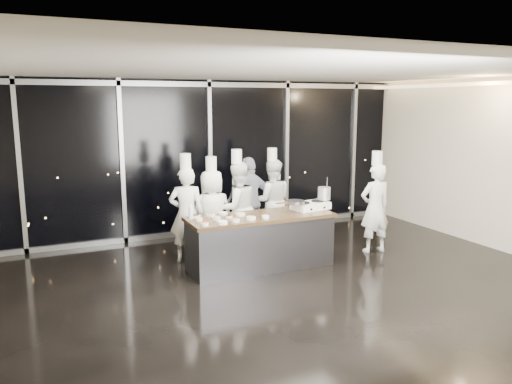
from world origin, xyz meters
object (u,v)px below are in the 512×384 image
Objects in this scene: chef_far_left at (187,213)px; chef_right at (272,200)px; frying_pan at (295,202)px; chef_center at (237,208)px; guest at (250,202)px; chef_side at (375,207)px; chef_left at (212,213)px; demo_counter at (260,241)px; stove at (310,206)px; stock_pot at (324,193)px.

chef_far_left reaches higher than chef_right.
chef_center is (-0.71, 0.90, -0.21)m from frying_pan.
guest is 0.92× the size of chef_side.
chef_far_left reaches higher than chef_left.
demo_counter is at bearing 158.27° from chef_far_left.
guest is 0.53m from chef_right.
frying_pan is at bearing 0.55° from demo_counter.
chef_left is (-1.54, 0.83, -0.16)m from stove.
chef_left is (-1.84, 0.79, -0.35)m from stock_pot.
chef_left is 0.97× the size of chef_right.
guest is (0.37, 1.28, 0.41)m from demo_counter.
chef_side is at bearing 153.13° from chef_center.
chef_center reaches higher than stock_pot.
stock_pot is at bearing 144.91° from chef_center.
chef_side is at bearing -11.05° from frying_pan.
chef_far_left reaches higher than frying_pan.
chef_center reaches higher than demo_counter.
frying_pan is at bearing 98.32° from guest.
stove is at bearing 114.51° from chef_right.
chef_center is at bearing -158.50° from chef_far_left.
chef_side is (1.93, -1.35, -0.02)m from guest.
chef_far_left is 3.44m from chef_side.
stock_pot is 0.12× the size of chef_center.
guest is (1.38, 0.42, 0.01)m from chef_far_left.
chef_center is at bearing 37.01° from guest.
chef_right is at bearing 57.04° from demo_counter.
demo_counter is 11.05× the size of stock_pot.
stove is at bearing 136.88° from chef_center.
stove is 1.32m from chef_right.
stock_pot is at bearing -0.95° from stove.
chef_right reaches higher than frying_pan.
demo_counter is at bearing 175.21° from stove.
chef_right reaches higher than demo_counter.
stove is 1.23× the size of frying_pan.
chef_right is (-0.11, 1.31, -0.13)m from stove.
chef_side is (1.64, -0.07, -0.22)m from frying_pan.
chef_far_left is at bearing 34.74° from chef_right.
frying_pan is 0.30× the size of chef_right.
demo_counter is 1.31× the size of chef_side.
stove is 2.17m from chef_far_left.
stock_pot reaches higher than demo_counter.
guest is 2.35m from chef_side.
stove is 0.36× the size of chef_center.
guest is 0.92× the size of chef_right.
stock_pot is 1.60m from chef_center.
chef_far_left reaches higher than stove.
stove reaches higher than demo_counter.
chef_right is (1.90, 0.51, -0.02)m from chef_far_left.
chef_right is (1.42, 0.47, 0.03)m from chef_left.
chef_center is at bearing 132.72° from stove.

